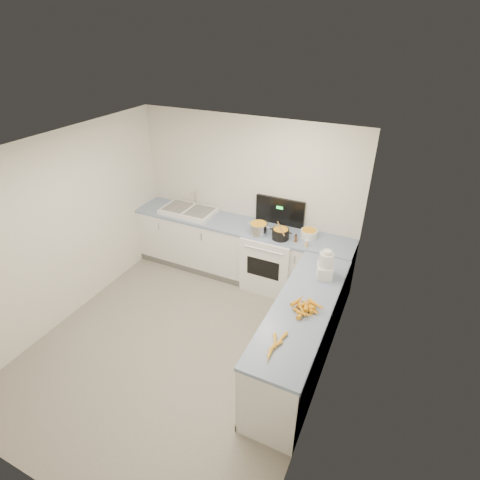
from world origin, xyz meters
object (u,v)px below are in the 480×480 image
at_px(stove, 271,258).
at_px(black_pot, 281,234).
at_px(food_processor, 325,266).
at_px(sink, 189,211).
at_px(steel_pot, 259,229).
at_px(spice_jar, 307,244).
at_px(extract_bottle, 296,239).
at_px(mixing_bowl, 309,234).

bearing_deg(stove, black_pot, -37.68).
bearing_deg(stove, food_processor, -38.56).
relative_size(sink, steel_pot, 3.24).
xyz_separation_m(stove, sink, (-1.45, 0.02, 0.50)).
bearing_deg(spice_jar, stove, 162.08).
relative_size(black_pot, extract_bottle, 2.50).
xyz_separation_m(spice_jar, food_processor, (0.40, -0.59, 0.12)).
bearing_deg(spice_jar, sink, 174.35).
distance_m(stove, sink, 1.54).
relative_size(sink, mixing_bowl, 3.59).
xyz_separation_m(stove, food_processor, (0.97, -0.77, 0.62)).
bearing_deg(steel_pot, sink, 172.86).
xyz_separation_m(stove, steel_pot, (-0.16, -0.15, 0.54)).
bearing_deg(mixing_bowl, stove, -170.86).
distance_m(mixing_bowl, extract_bottle, 0.24).
height_order(black_pot, food_processor, food_processor).
bearing_deg(stove, steel_pot, -137.96).
height_order(steel_pot, spice_jar, steel_pot).
relative_size(stove, sink, 1.58).
distance_m(mixing_bowl, spice_jar, 0.27).
height_order(black_pot, mixing_bowl, black_pot).
distance_m(sink, food_processor, 2.54).
distance_m(mixing_bowl, food_processor, 0.97).
distance_m(sink, spice_jar, 2.03).
distance_m(steel_pot, food_processor, 1.29).
xyz_separation_m(black_pot, food_processor, (0.79, -0.64, 0.09)).
height_order(stove, sink, stove).
xyz_separation_m(sink, extract_bottle, (1.84, -0.14, 0.01)).
bearing_deg(food_processor, black_pot, 141.25).
distance_m(sink, mixing_bowl, 1.97).
bearing_deg(steel_pot, spice_jar, -3.01).
bearing_deg(extract_bottle, steel_pot, -177.69).
relative_size(sink, food_processor, 2.33).
xyz_separation_m(steel_pot, extract_bottle, (0.56, 0.02, -0.03)).
relative_size(black_pot, mixing_bowl, 1.01).
bearing_deg(spice_jar, extract_bottle, 160.81).
relative_size(stove, mixing_bowl, 5.68).
relative_size(mixing_bowl, spice_jar, 2.89).
height_order(stove, steel_pot, stove).
bearing_deg(steel_pot, mixing_bowl, 18.56).
relative_size(steel_pot, food_processor, 0.72).
height_order(stove, black_pot, stove).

